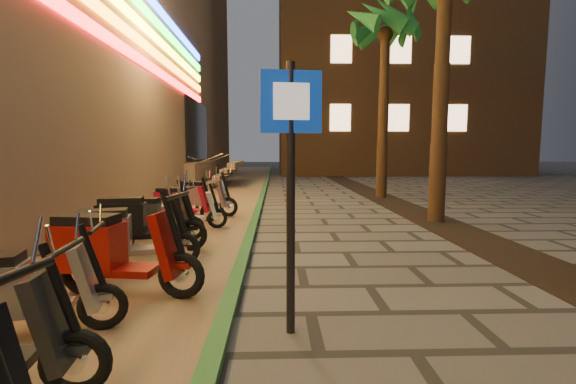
{
  "coord_description": "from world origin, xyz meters",
  "views": [
    {
      "loc": [
        -0.37,
        -2.31,
        1.75
      ],
      "look_at": [
        -0.21,
        2.84,
        1.2
      ],
      "focal_mm": 24.0,
      "sensor_mm": 36.0,
      "label": 1
    }
  ],
  "objects_px": {
    "pedestrian_sign": "(291,162)",
    "scooter_6": "(17,291)",
    "scooter_10": "(156,216)",
    "scooter_12": "(179,203)",
    "scooter_13": "(201,196)",
    "scooter_8": "(124,236)",
    "scooter_11": "(185,210)",
    "scooter_7": "(111,251)",
    "scooter_9": "(139,222)"
  },
  "relations": [
    {
      "from": "pedestrian_sign",
      "to": "scooter_6",
      "type": "relative_size",
      "value": 1.68
    },
    {
      "from": "pedestrian_sign",
      "to": "scooter_10",
      "type": "distance_m",
      "value": 4.89
    },
    {
      "from": "scooter_12",
      "to": "scooter_13",
      "type": "xyz_separation_m",
      "value": [
        0.35,
        0.98,
        0.04
      ]
    },
    {
      "from": "pedestrian_sign",
      "to": "scooter_6",
      "type": "bearing_deg",
      "value": 175.51
    },
    {
      "from": "scooter_8",
      "to": "scooter_11",
      "type": "relative_size",
      "value": 1.16
    },
    {
      "from": "scooter_10",
      "to": "scooter_12",
      "type": "xyz_separation_m",
      "value": [
        -0.02,
        1.91,
        0.01
      ]
    },
    {
      "from": "scooter_7",
      "to": "scooter_13",
      "type": "xyz_separation_m",
      "value": [
        -0.05,
        5.91,
        -0.04
      ]
    },
    {
      "from": "scooter_6",
      "to": "scooter_13",
      "type": "bearing_deg",
      "value": 74.09
    },
    {
      "from": "scooter_8",
      "to": "scooter_10",
      "type": "xyz_separation_m",
      "value": [
        -0.17,
        2.07,
        -0.05
      ]
    },
    {
      "from": "scooter_13",
      "to": "scooter_6",
      "type": "bearing_deg",
      "value": -75.16
    },
    {
      "from": "scooter_8",
      "to": "scooter_9",
      "type": "xyz_separation_m",
      "value": [
        -0.13,
        1.02,
        0.03
      ]
    },
    {
      "from": "scooter_12",
      "to": "scooter_13",
      "type": "distance_m",
      "value": 1.04
    },
    {
      "from": "pedestrian_sign",
      "to": "scooter_9",
      "type": "relative_size",
      "value": 1.41
    },
    {
      "from": "scooter_7",
      "to": "scooter_9",
      "type": "height_order",
      "value": "scooter_7"
    },
    {
      "from": "scooter_7",
      "to": "scooter_9",
      "type": "distance_m",
      "value": 2.01
    },
    {
      "from": "scooter_6",
      "to": "scooter_12",
      "type": "relative_size",
      "value": 0.97
    },
    {
      "from": "scooter_6",
      "to": "scooter_11",
      "type": "bearing_deg",
      "value": 72.49
    },
    {
      "from": "scooter_7",
      "to": "scooter_12",
      "type": "relative_size",
      "value": 1.18
    },
    {
      "from": "scooter_8",
      "to": "scooter_10",
      "type": "distance_m",
      "value": 2.08
    },
    {
      "from": "pedestrian_sign",
      "to": "scooter_8",
      "type": "xyz_separation_m",
      "value": [
        -2.34,
        1.96,
        -1.13
      ]
    },
    {
      "from": "scooter_9",
      "to": "scooter_11",
      "type": "xyz_separation_m",
      "value": [
        0.33,
        1.92,
        -0.1
      ]
    },
    {
      "from": "scooter_10",
      "to": "scooter_13",
      "type": "relative_size",
      "value": 0.91
    },
    {
      "from": "scooter_7",
      "to": "scooter_12",
      "type": "distance_m",
      "value": 4.95
    },
    {
      "from": "scooter_6",
      "to": "scooter_11",
      "type": "xyz_separation_m",
      "value": [
        0.39,
        4.95,
        -0.01
      ]
    },
    {
      "from": "pedestrian_sign",
      "to": "scooter_11",
      "type": "height_order",
      "value": "pedestrian_sign"
    },
    {
      "from": "scooter_7",
      "to": "scooter_12",
      "type": "height_order",
      "value": "scooter_7"
    },
    {
      "from": "scooter_13",
      "to": "scooter_8",
      "type": "bearing_deg",
      "value": -74.09
    },
    {
      "from": "scooter_6",
      "to": "scooter_10",
      "type": "distance_m",
      "value": 4.07
    },
    {
      "from": "scooter_8",
      "to": "scooter_7",
      "type": "bearing_deg",
      "value": -92.32
    },
    {
      "from": "scooter_8",
      "to": "scooter_9",
      "type": "bearing_deg",
      "value": 82.17
    },
    {
      "from": "scooter_7",
      "to": "scooter_9",
      "type": "xyz_separation_m",
      "value": [
        -0.35,
        1.97,
        -0.01
      ]
    },
    {
      "from": "scooter_7",
      "to": "scooter_13",
      "type": "bearing_deg",
      "value": 98.27
    },
    {
      "from": "scooter_6",
      "to": "scooter_8",
      "type": "relative_size",
      "value": 0.89
    },
    {
      "from": "scooter_7",
      "to": "scooter_11",
      "type": "height_order",
      "value": "scooter_7"
    },
    {
      "from": "scooter_11",
      "to": "scooter_7",
      "type": "bearing_deg",
      "value": -105.15
    },
    {
      "from": "scooter_7",
      "to": "scooter_8",
      "type": "xyz_separation_m",
      "value": [
        -0.22,
        0.95,
        -0.04
      ]
    },
    {
      "from": "scooter_6",
      "to": "scooter_8",
      "type": "distance_m",
      "value": 2.01
    },
    {
      "from": "scooter_7",
      "to": "scooter_10",
      "type": "height_order",
      "value": "scooter_7"
    },
    {
      "from": "scooter_7",
      "to": "scooter_13",
      "type": "distance_m",
      "value": 5.91
    },
    {
      "from": "scooter_12",
      "to": "scooter_11",
      "type": "bearing_deg",
      "value": -69.52
    },
    {
      "from": "scooter_7",
      "to": "scooter_12",
      "type": "bearing_deg",
      "value": 102.45
    },
    {
      "from": "scooter_9",
      "to": "scooter_13",
      "type": "distance_m",
      "value": 3.95
    },
    {
      "from": "scooter_6",
      "to": "scooter_7",
      "type": "relative_size",
      "value": 0.82
    },
    {
      "from": "scooter_12",
      "to": "scooter_13",
      "type": "height_order",
      "value": "scooter_13"
    },
    {
      "from": "scooter_8",
      "to": "scooter_12",
      "type": "xyz_separation_m",
      "value": [
        -0.19,
        3.98,
        -0.04
      ]
    },
    {
      "from": "scooter_12",
      "to": "scooter_7",
      "type": "bearing_deg",
      "value": -85.36
    },
    {
      "from": "scooter_10",
      "to": "scooter_12",
      "type": "bearing_deg",
      "value": 93.27
    },
    {
      "from": "scooter_6",
      "to": "scooter_13",
      "type": "xyz_separation_m",
      "value": [
        0.36,
        6.96,
        0.06
      ]
    },
    {
      "from": "pedestrian_sign",
      "to": "scooter_9",
      "type": "bearing_deg",
      "value": 124.19
    },
    {
      "from": "scooter_12",
      "to": "pedestrian_sign",
      "type": "bearing_deg",
      "value": -67.0
    }
  ]
}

